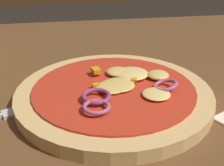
% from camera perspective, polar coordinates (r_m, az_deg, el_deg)
% --- Properties ---
extents(dining_table, '(1.11, 0.96, 0.03)m').
position_cam_1_polar(dining_table, '(0.44, 2.06, -5.08)').
color(dining_table, brown).
rests_on(dining_table, ground).
extents(pizza, '(0.28, 0.28, 0.03)m').
position_cam_1_polar(pizza, '(0.42, 0.62, -2.20)').
color(pizza, tan).
rests_on(pizza, dining_table).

